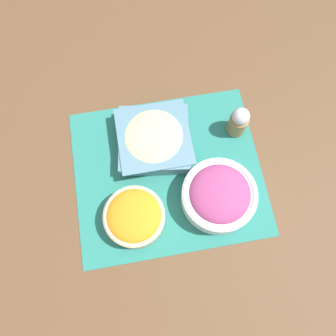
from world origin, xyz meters
TOP-DOWN VIEW (x-y plane):
  - ground_plane at (0.00, 0.00)m, footprint 3.00×3.00m
  - placemat at (0.00, 0.00)m, footprint 0.46×0.40m
  - cucumber_bowl at (0.02, -0.08)m, footprint 0.19×0.19m
  - onion_bowl at (-0.10, 0.09)m, footprint 0.17×0.17m
  - carrot_bowl at (0.10, 0.10)m, footprint 0.14×0.14m
  - pepper_shaker at (-0.19, -0.08)m, footprint 0.05×0.05m

SIDE VIEW (x-z plane):
  - ground_plane at x=0.00m, z-range 0.00..0.00m
  - placemat at x=0.00m, z-range 0.00..0.00m
  - cucumber_bowl at x=0.02m, z-range 0.01..0.06m
  - carrot_bowl at x=0.10m, z-range 0.00..0.07m
  - onion_bowl at x=-0.10m, z-range 0.00..0.08m
  - pepper_shaker at x=-0.19m, z-range 0.00..0.10m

